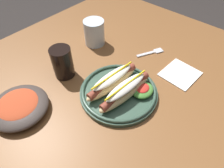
# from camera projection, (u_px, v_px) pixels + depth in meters

# --- Properties ---
(ground_plane) EXTENTS (8.00, 8.00, 0.00)m
(ground_plane) POSITION_uv_depth(u_px,v_px,m) (101.00, 167.00, 1.23)
(ground_plane) COLOR #2D2826
(dining_table) EXTENTS (1.39, 1.06, 0.74)m
(dining_table) POSITION_uv_depth(u_px,v_px,m) (93.00, 105.00, 0.75)
(dining_table) COLOR brown
(dining_table) RESTS_ON ground_plane
(hot_dog_plate) EXTENTS (0.26, 0.26, 0.08)m
(hot_dog_plate) POSITION_uv_depth(u_px,v_px,m) (120.00, 89.00, 0.66)
(hot_dog_plate) COLOR #334C3D
(hot_dog_plate) RESTS_ON dining_table
(fork) EXTENTS (0.12, 0.07, 0.00)m
(fork) POSITION_uv_depth(u_px,v_px,m) (152.00, 52.00, 0.82)
(fork) COLOR silver
(fork) RESTS_ON dining_table
(soda_cup) EXTENTS (0.07, 0.07, 0.12)m
(soda_cup) POSITION_uv_depth(u_px,v_px,m) (63.00, 62.00, 0.70)
(soda_cup) COLOR black
(soda_cup) RESTS_ON dining_table
(water_cup) EXTENTS (0.09, 0.09, 0.11)m
(water_cup) POSITION_uv_depth(u_px,v_px,m) (94.00, 32.00, 0.83)
(water_cup) COLOR silver
(water_cup) RESTS_ON dining_table
(side_bowl) EXTENTS (0.18, 0.18, 0.05)m
(side_bowl) POSITION_uv_depth(u_px,v_px,m) (19.00, 106.00, 0.61)
(side_bowl) COLOR #423833
(side_bowl) RESTS_ON dining_table
(napkin) EXTENTS (0.14, 0.13, 0.00)m
(napkin) POSITION_uv_depth(u_px,v_px,m) (180.00, 74.00, 0.74)
(napkin) COLOR white
(napkin) RESTS_ON dining_table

